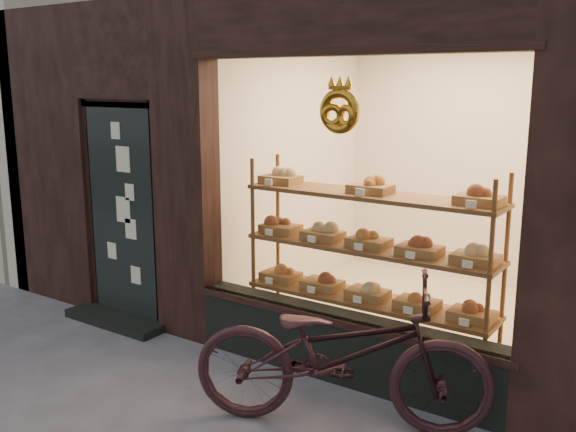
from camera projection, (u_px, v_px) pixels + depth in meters
The scene contains 2 objects.
display_shelf at pixel (368, 267), 5.38m from camera, with size 2.20×0.45×1.70m.
bicycle at pixel (341, 353), 4.40m from camera, with size 0.72×2.05×1.08m, color #2F181C.
Camera 1 is at (2.82, -2.10, 2.37)m, focal length 40.00 mm.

